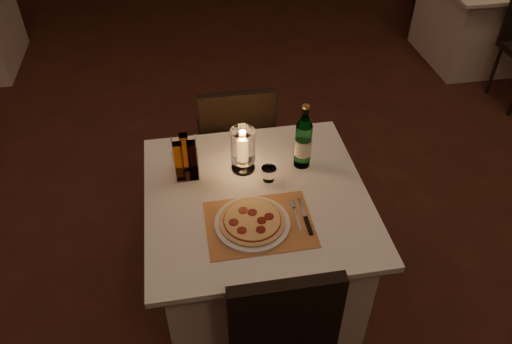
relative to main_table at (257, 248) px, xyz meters
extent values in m
cube|color=#441F16|center=(0.17, 0.16, -0.38)|extent=(8.00, 10.00, 0.02)
cube|color=white|center=(0.00, 0.00, -0.02)|extent=(0.88, 0.88, 0.71)
cube|color=white|center=(0.00, 0.00, 0.35)|extent=(1.00, 1.00, 0.03)
cube|color=black|center=(0.00, -0.62, 0.32)|extent=(0.42, 0.05, 0.42)
cube|color=black|center=(0.00, 0.80, 0.09)|extent=(0.42, 0.42, 0.05)
cube|color=black|center=(0.00, 0.61, 0.32)|extent=(0.42, 0.05, 0.42)
cylinder|color=black|center=(0.17, 0.97, -0.15)|extent=(0.03, 0.03, 0.44)
cylinder|color=black|center=(-0.17, 0.97, -0.15)|extent=(0.03, 0.03, 0.44)
cylinder|color=black|center=(0.17, 0.63, -0.15)|extent=(0.03, 0.03, 0.44)
cylinder|color=black|center=(-0.17, 0.63, -0.15)|extent=(0.03, 0.03, 0.44)
cube|color=#BB7940|center=(-0.02, -0.18, 0.37)|extent=(0.45, 0.34, 0.00)
cylinder|color=white|center=(-0.05, -0.18, 0.38)|extent=(0.32, 0.32, 0.01)
cylinder|color=#D8B77F|center=(-0.05, -0.18, 0.39)|extent=(0.28, 0.28, 0.01)
cylinder|color=maroon|center=(-0.05, -0.18, 0.40)|extent=(0.24, 0.24, 0.00)
cylinder|color=#EACC7F|center=(-0.05, -0.18, 0.40)|extent=(0.24, 0.24, 0.00)
cylinder|color=maroon|center=(0.02, -0.18, 0.40)|extent=(0.04, 0.04, 0.00)
cylinder|color=maroon|center=(-0.04, -0.14, 0.40)|extent=(0.04, 0.04, 0.00)
cylinder|color=maroon|center=(-0.08, -0.12, 0.40)|extent=(0.04, 0.04, 0.00)
cylinder|color=maroon|center=(-0.13, -0.19, 0.40)|extent=(0.04, 0.04, 0.00)
cylinder|color=maroon|center=(-0.10, -0.24, 0.40)|extent=(0.04, 0.04, 0.00)
cylinder|color=maroon|center=(-0.03, -0.25, 0.40)|extent=(0.04, 0.04, 0.00)
cylinder|color=maroon|center=(-0.01, -0.20, 0.40)|extent=(0.04, 0.04, 0.00)
cube|color=silver|center=(0.14, -0.18, 0.37)|extent=(0.01, 0.14, 0.00)
cube|color=silver|center=(0.14, -0.10, 0.37)|extent=(0.02, 0.05, 0.00)
cube|color=black|center=(0.18, -0.23, 0.38)|extent=(0.02, 0.10, 0.01)
cube|color=silver|center=(0.18, -0.12, 0.37)|extent=(0.01, 0.12, 0.00)
cylinder|color=#5CAC71|center=(0.25, 0.18, 0.48)|extent=(0.08, 0.08, 0.23)
cylinder|color=#5CAC71|center=(0.25, 0.18, 0.67)|extent=(0.03, 0.03, 0.04)
cylinder|color=gold|center=(0.25, 0.18, 0.70)|extent=(0.03, 0.03, 0.01)
cylinder|color=silver|center=(0.25, 0.18, 0.47)|extent=(0.08, 0.08, 0.09)
cylinder|color=white|center=(-0.03, 0.19, 0.37)|extent=(0.11, 0.11, 0.01)
cylinder|color=white|center=(-0.03, 0.19, 0.40)|extent=(0.02, 0.02, 0.04)
cylinder|color=white|center=(-0.03, 0.19, 0.51)|extent=(0.12, 0.12, 0.17)
cylinder|color=white|center=(-0.03, 0.19, 0.49)|extent=(0.03, 0.03, 0.12)
ellipsoid|color=orange|center=(-0.03, 0.19, 0.57)|extent=(0.02, 0.02, 0.03)
cube|color=white|center=(-0.30, 0.20, 0.37)|extent=(0.12, 0.12, 0.01)
cylinder|color=white|center=(-0.35, 0.14, 0.46)|extent=(0.01, 0.01, 0.18)
cylinder|color=white|center=(-0.24, 0.14, 0.46)|extent=(0.01, 0.01, 0.18)
cylinder|color=white|center=(-0.35, 0.25, 0.46)|extent=(0.01, 0.01, 0.18)
cylinder|color=white|center=(-0.24, 0.25, 0.46)|extent=(0.01, 0.01, 0.18)
cube|color=#BF8C33|center=(-0.33, 0.17, 0.47)|extent=(0.04, 0.04, 0.20)
cube|color=#3F1E14|center=(-0.27, 0.17, 0.47)|extent=(0.04, 0.04, 0.20)
cube|color=#BF8C33|center=(-0.30, 0.23, 0.47)|extent=(0.04, 0.04, 0.20)
cylinder|color=black|center=(-2.02, 3.91, -0.15)|extent=(0.03, 0.03, 0.44)
cube|color=white|center=(2.47, 2.33, -0.02)|extent=(0.88, 0.88, 0.71)
cylinder|color=black|center=(2.30, 1.70, -0.15)|extent=(0.03, 0.03, 0.44)
cylinder|color=black|center=(2.64, 2.96, -0.15)|extent=(0.03, 0.03, 0.44)
cylinder|color=black|center=(2.30, 2.96, -0.15)|extent=(0.03, 0.03, 0.44)
camera|label=1|loc=(-0.28, -1.61, 1.91)|focal=35.00mm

